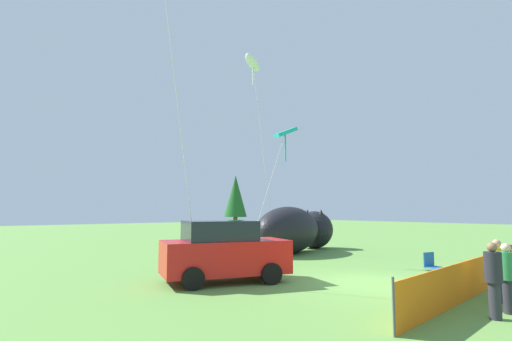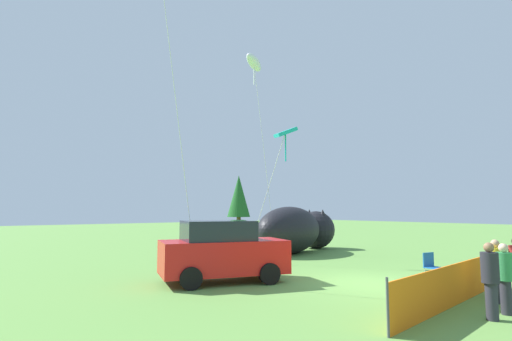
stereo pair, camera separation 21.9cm
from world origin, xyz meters
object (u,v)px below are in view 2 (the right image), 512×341
at_px(kite_teal_diamond, 285,135).
at_px(kite_white_ghost, 254,63).
at_px(folding_chair, 432,265).
at_px(inflatable_cat, 296,231).
at_px(spectator_in_grey_shirt, 505,275).
at_px(spectator_in_blue_shirt, 496,268).
at_px(parked_car, 222,251).
at_px(spectator_in_black_shirt, 490,278).

distance_m(kite_teal_diamond, kite_white_ghost, 6.83).
height_order(folding_chair, inflatable_cat, inflatable_cat).
height_order(spectator_in_grey_shirt, kite_teal_diamond, kite_teal_diamond).
bearing_deg(inflatable_cat, kite_teal_diamond, -158.55).
height_order(folding_chair, kite_white_ghost, kite_white_ghost).
bearing_deg(spectator_in_blue_shirt, spectator_in_grey_shirt, -150.60).
distance_m(parked_car, spectator_in_blue_shirt, 7.74).
height_order(spectator_in_grey_shirt, spectator_in_blue_shirt, spectator_in_blue_shirt).
bearing_deg(spectator_in_blue_shirt, inflatable_cat, 70.09).
xyz_separation_m(folding_chair, inflatable_cat, (2.48, 9.15, 0.64)).
relative_size(inflatable_cat, spectator_in_black_shirt, 4.47).
distance_m(folding_chair, kite_white_ghost, 14.50).
bearing_deg(kite_teal_diamond, inflatable_cat, 41.13).
bearing_deg(folding_chair, spectator_in_blue_shirt, -23.91).
bearing_deg(kite_white_ghost, spectator_in_grey_shirt, -103.62).
relative_size(spectator_in_blue_shirt, kite_teal_diamond, 0.26).
distance_m(spectator_in_black_shirt, kite_white_ghost, 17.25).
xyz_separation_m(spectator_in_grey_shirt, kite_teal_diamond, (1.67, 9.24, 4.81)).
height_order(spectator_in_blue_shirt, kite_white_ghost, kite_white_ghost).
relative_size(parked_car, kite_teal_diamond, 0.72).
bearing_deg(spectator_in_grey_shirt, spectator_in_black_shirt, -179.60).
bearing_deg(inflatable_cat, spectator_in_blue_shirt, -129.59).
distance_m(spectator_in_blue_shirt, kite_white_ghost, 16.47).
bearing_deg(folding_chair, kite_white_ghost, -172.67).
height_order(spectator_in_black_shirt, spectator_in_grey_shirt, spectator_in_black_shirt).
distance_m(inflatable_cat, spectator_in_grey_shirt, 13.50).
bearing_deg(kite_teal_diamond, parked_car, -156.58).
height_order(parked_car, folding_chair, parked_car).
bearing_deg(inflatable_cat, kite_white_ghost, 128.74).
relative_size(folding_chair, spectator_in_black_shirt, 0.55).
xyz_separation_m(kite_teal_diamond, kite_white_ghost, (1.63, 4.40, 4.96)).
distance_m(spectator_in_black_shirt, kite_teal_diamond, 10.69).
xyz_separation_m(inflatable_cat, kite_teal_diamond, (-3.63, -3.17, 4.51)).
bearing_deg(folding_chair, inflatable_cat, 174.80).
relative_size(inflatable_cat, kite_teal_diamond, 1.21).
relative_size(spectator_in_black_shirt, kite_teal_diamond, 0.27).
distance_m(parked_car, folding_chair, 6.98).
bearing_deg(folding_chair, kite_teal_diamond, -159.15).
height_order(parked_car, spectator_in_grey_shirt, parked_car).
relative_size(spectator_in_black_shirt, kite_white_ghost, 0.15).
bearing_deg(kite_white_ghost, inflatable_cat, -31.58).
distance_m(folding_chair, spectator_in_grey_shirt, 4.32).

